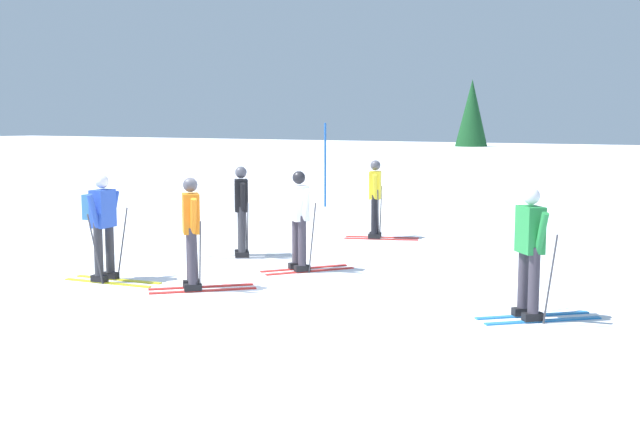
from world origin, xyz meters
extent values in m
plane|color=white|center=(0.00, 0.00, 0.00)|extent=(120.00, 120.00, 0.00)
cube|color=white|center=(0.00, 20.51, 0.78)|extent=(80.00, 8.70, 1.57)
cube|color=silver|center=(-1.90, 2.22, 0.01)|extent=(1.25, 1.14, 0.02)
cube|color=silver|center=(-1.71, 2.01, 0.01)|extent=(1.25, 1.14, 0.02)
cube|color=black|center=(-2.01, 2.12, 0.07)|extent=(0.27, 0.26, 0.10)
cube|color=black|center=(-1.82, 1.91, 0.07)|extent=(0.27, 0.26, 0.10)
cylinder|color=#2D2D33|center=(-2.01, 2.12, 0.55)|extent=(0.14, 0.14, 0.85)
cylinder|color=#2D2D33|center=(-1.82, 1.91, 0.55)|extent=(0.14, 0.14, 0.85)
cube|color=black|center=(-1.92, 2.02, 1.17)|extent=(0.43, 0.44, 0.60)
cylinder|color=black|center=(-2.07, 2.21, 1.16)|extent=(0.24, 0.25, 0.55)
cylinder|color=black|center=(-1.74, 1.84, 1.16)|extent=(0.24, 0.25, 0.55)
sphere|color=#4C4C56|center=(-1.92, 2.02, 1.60)|extent=(0.22, 0.22, 0.22)
cylinder|color=#38383D|center=(-2.03, 2.29, 0.54)|extent=(0.31, 0.34, 1.08)
cylinder|color=#38383D|center=(-1.66, 1.87, 0.54)|extent=(0.31, 0.34, 1.08)
cube|color=red|center=(-0.90, 5.61, 0.01)|extent=(1.50, 0.74, 0.02)
cube|color=red|center=(-0.79, 5.36, 0.01)|extent=(1.50, 0.74, 0.02)
cube|color=black|center=(-1.04, 5.55, 0.07)|extent=(0.29, 0.22, 0.10)
cube|color=black|center=(-0.92, 5.29, 0.07)|extent=(0.29, 0.22, 0.10)
cylinder|color=black|center=(-1.04, 5.55, 0.55)|extent=(0.14, 0.14, 0.85)
cylinder|color=black|center=(-0.92, 5.29, 0.55)|extent=(0.14, 0.14, 0.85)
cube|color=yellow|center=(-0.98, 5.42, 1.17)|extent=(0.37, 0.44, 0.60)
cylinder|color=yellow|center=(-1.06, 5.66, 1.16)|extent=(0.19, 0.27, 0.55)
cylinder|color=yellow|center=(-0.86, 5.20, 1.16)|extent=(0.19, 0.27, 0.55)
sphere|color=#4C4C56|center=(-0.98, 5.42, 1.60)|extent=(0.22, 0.22, 0.22)
cylinder|color=#38383D|center=(-1.01, 5.73, 0.55)|extent=(0.19, 0.39, 1.12)
cylinder|color=#38383D|center=(-0.77, 5.20, 0.55)|extent=(0.19, 0.39, 1.12)
cube|color=gold|center=(-2.22, -0.72, 0.01)|extent=(1.59, 0.40, 0.02)
cube|color=gold|center=(-2.17, -1.00, 0.01)|extent=(1.59, 0.40, 0.02)
cube|color=black|center=(-2.37, -0.75, 0.07)|extent=(0.28, 0.17, 0.10)
cube|color=black|center=(-2.31, -1.03, 0.07)|extent=(0.28, 0.17, 0.10)
cylinder|color=#2D2D33|center=(-2.37, -0.75, 0.55)|extent=(0.14, 0.14, 0.85)
cylinder|color=#2D2D33|center=(-2.31, -1.03, 0.55)|extent=(0.14, 0.14, 0.85)
cube|color=#284CB7|center=(-2.34, -0.89, 1.17)|extent=(0.31, 0.42, 0.60)
cylinder|color=#284CB7|center=(-2.37, -0.64, 1.16)|extent=(0.14, 0.27, 0.55)
cylinder|color=#284CB7|center=(-2.27, -1.13, 1.16)|extent=(0.14, 0.27, 0.55)
sphere|color=silver|center=(-2.34, -0.89, 1.60)|extent=(0.22, 0.22, 0.22)
cylinder|color=#38383D|center=(-2.31, -0.54, 0.57)|extent=(0.09, 0.32, 1.14)
cylinder|color=#38383D|center=(-2.18, -1.20, 0.57)|extent=(0.09, 0.32, 1.14)
cube|color=teal|center=(-2.55, -0.93, 1.19)|extent=(0.23, 0.31, 0.40)
cube|color=red|center=(-0.28, 1.72, 0.01)|extent=(0.95, 1.39, 0.02)
cube|color=red|center=(-0.04, 1.57, 0.01)|extent=(0.95, 1.39, 0.02)
cube|color=black|center=(-0.36, 1.59, 0.07)|extent=(0.24, 0.28, 0.10)
cube|color=black|center=(-0.13, 1.44, 0.07)|extent=(0.24, 0.28, 0.10)
cylinder|color=#38333D|center=(-0.36, 1.59, 0.55)|extent=(0.14, 0.14, 0.85)
cylinder|color=#38333D|center=(-0.13, 1.44, 0.55)|extent=(0.14, 0.14, 0.85)
cube|color=white|center=(-0.24, 1.52, 1.17)|extent=(0.45, 0.41, 0.60)
cylinder|color=white|center=(-0.44, 1.67, 1.16)|extent=(0.26, 0.21, 0.55)
cylinder|color=white|center=(-0.02, 1.40, 1.16)|extent=(0.26, 0.21, 0.55)
sphere|color=black|center=(-0.24, 1.52, 1.60)|extent=(0.22, 0.22, 0.22)
cylinder|color=#38383D|center=(-0.48, 1.79, 0.61)|extent=(0.28, 0.19, 1.22)
cylinder|color=#38383D|center=(0.10, 1.41, 0.61)|extent=(0.28, 0.19, 1.22)
cube|color=red|center=(-0.74, -0.38, 0.01)|extent=(1.14, 1.24, 0.02)
cube|color=red|center=(-0.53, -0.57, 0.01)|extent=(1.14, 1.24, 0.02)
cube|color=black|center=(-0.84, -0.50, 0.07)|extent=(0.26, 0.27, 0.10)
cube|color=black|center=(-0.63, -0.68, 0.07)|extent=(0.26, 0.27, 0.10)
cylinder|color=#38333D|center=(-0.84, -0.50, 0.55)|extent=(0.14, 0.14, 0.85)
cylinder|color=#38333D|center=(-0.63, -0.68, 0.55)|extent=(0.14, 0.14, 0.85)
cube|color=orange|center=(-0.74, -0.59, 1.17)|extent=(0.44, 0.43, 0.60)
cylinder|color=orange|center=(-0.91, -0.41, 1.16)|extent=(0.25, 0.24, 0.55)
cylinder|color=orange|center=(-0.54, -0.74, 1.16)|extent=(0.25, 0.24, 0.55)
sphere|color=#4C4C56|center=(-0.74, -0.59, 1.60)|extent=(0.22, 0.22, 0.22)
cylinder|color=#38383D|center=(-0.89, -0.31, 0.55)|extent=(0.30, 0.28, 1.12)
cylinder|color=#38383D|center=(-0.44, -0.72, 0.55)|extent=(0.30, 0.28, 1.12)
cube|color=#237AC6|center=(4.07, 0.73, 0.01)|extent=(1.17, 1.22, 0.02)
cube|color=#237AC6|center=(4.27, 0.54, 0.01)|extent=(1.17, 1.22, 0.02)
cube|color=black|center=(3.96, 0.62, 0.07)|extent=(0.27, 0.27, 0.10)
cube|color=black|center=(4.17, 0.43, 0.07)|extent=(0.27, 0.27, 0.10)
cylinder|color=#38333D|center=(3.96, 0.62, 0.55)|extent=(0.14, 0.14, 0.85)
cylinder|color=#38333D|center=(4.17, 0.43, 0.55)|extent=(0.14, 0.14, 0.85)
cube|color=#23843D|center=(4.07, 0.53, 1.17)|extent=(0.44, 0.44, 0.60)
cylinder|color=#23843D|center=(3.90, 0.71, 1.16)|extent=(0.25, 0.24, 0.55)
cylinder|color=#23843D|center=(4.26, 0.37, 1.16)|extent=(0.25, 0.24, 0.55)
sphere|color=silver|center=(4.07, 0.53, 1.60)|extent=(0.22, 0.22, 0.22)
cylinder|color=#38383D|center=(3.87, 0.85, 0.59)|extent=(0.22, 0.21, 1.18)
cylinder|color=#38383D|center=(4.39, 0.35, 0.59)|extent=(0.22, 0.21, 1.18)
cylinder|color=#1E56AD|center=(-5.34, 10.07, 1.25)|extent=(0.06, 0.06, 2.50)
cylinder|color=#513823|center=(-4.64, 19.51, 0.45)|extent=(0.20, 0.20, 0.90)
cone|color=#14421E|center=(-4.64, 19.51, 2.55)|extent=(1.59, 1.59, 3.30)
camera|label=1|loc=(7.16, -8.92, 2.53)|focal=42.75mm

